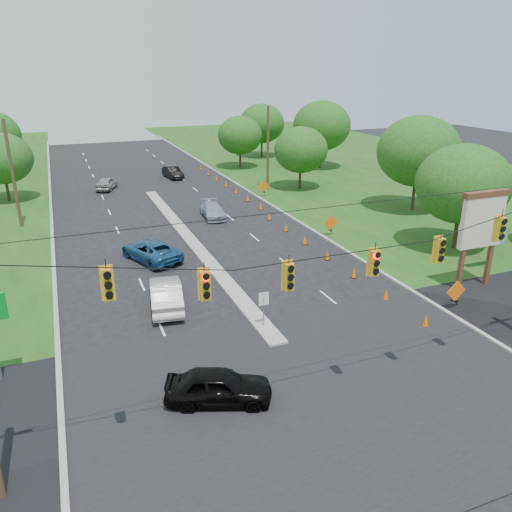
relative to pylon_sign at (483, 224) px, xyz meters
name	(u,v)px	position (x,y,z in m)	size (l,w,h in m)	color
ground	(318,393)	(-14.31, -6.20, -4.00)	(160.00, 160.00, 0.00)	black
grass_right	(492,207)	(15.69, 13.80, -4.00)	(40.00, 160.00, 0.06)	#1E4714
cross_street	(318,393)	(-14.31, -6.20, -4.00)	(160.00, 14.00, 0.02)	black
curb_left	(52,224)	(-24.41, 23.80, -4.00)	(0.25, 110.00, 0.16)	gray
curb_right	(265,202)	(-4.21, 23.80, -4.00)	(0.25, 110.00, 0.16)	gray
median	(191,241)	(-14.31, 14.80, -4.00)	(1.00, 34.00, 0.18)	gray
median_sign	(264,303)	(-14.31, -0.20, -2.54)	(0.55, 0.06, 2.05)	gray
signal_span	(336,296)	(-14.37, -7.20, 0.97)	(25.60, 0.32, 9.00)	#422D1C
utility_pole_far_left	(13,175)	(-26.81, 23.80, 0.50)	(0.28, 0.28, 9.00)	#422D1C
utility_pole_far_right	(268,149)	(-1.81, 28.80, 0.50)	(0.28, 0.28, 9.00)	#422D1C
pylon_sign	(483,224)	(0.00, 0.00, 0.00)	(5.90, 2.30, 6.12)	#59331E
cone_0	(426,321)	(-6.30, -3.20, -3.65)	(0.32, 0.32, 0.70)	#F05C00
cone_1	(386,294)	(-6.30, 0.30, -3.65)	(0.32, 0.32, 0.70)	#F05C00
cone_2	(354,273)	(-6.30, 3.80, -3.65)	(0.32, 0.32, 0.70)	#F05C00
cone_3	(327,255)	(-6.30, 7.30, -3.65)	(0.32, 0.32, 0.70)	#F05C00
cone_4	(305,240)	(-6.30, 10.80, -3.65)	(0.32, 0.32, 0.70)	#F05C00
cone_5	(286,227)	(-6.30, 14.30, -3.65)	(0.32, 0.32, 0.70)	#F05C00
cone_6	(269,216)	(-6.30, 17.80, -3.65)	(0.32, 0.32, 0.70)	#F05C00
cone_7	(261,206)	(-5.70, 21.30, -3.65)	(0.32, 0.32, 0.70)	#F05C00
cone_8	(248,198)	(-5.70, 24.80, -3.65)	(0.32, 0.32, 0.70)	#F05C00
cone_9	(236,190)	(-5.70, 28.30, -3.65)	(0.32, 0.32, 0.70)	#F05C00
cone_10	(226,184)	(-5.70, 31.80, -3.65)	(0.32, 0.32, 0.70)	#F05C00
cone_11	(217,178)	(-5.70, 35.30, -3.65)	(0.32, 0.32, 0.70)	#F05C00
cone_12	(208,172)	(-5.70, 38.80, -3.65)	(0.32, 0.32, 0.70)	#F05C00
cone_13	(201,168)	(-5.70, 42.30, -3.65)	(0.32, 0.32, 0.70)	#F05C00
work_sign_0	(456,292)	(-3.51, -2.20, -2.91)	(1.27, 0.58, 1.37)	black
work_sign_1	(331,223)	(-3.51, 11.80, -2.91)	(1.27, 0.58, 1.37)	black
work_sign_2	(264,187)	(-3.51, 25.80, -2.91)	(1.27, 0.58, 1.37)	black
tree_5	(2,159)	(-28.31, 33.80, 0.34)	(5.88, 5.88, 6.86)	black
tree_7	(463,184)	(3.69, 5.80, 0.96)	(6.72, 6.72, 7.84)	black
tree_8	(419,151)	(7.69, 15.80, 1.58)	(7.56, 7.56, 8.82)	black
tree_9	(301,150)	(1.69, 27.80, 0.34)	(5.88, 5.88, 6.86)	black
tree_10	(322,126)	(9.69, 37.80, 1.58)	(7.56, 7.56, 8.82)	black
tree_11	(262,123)	(5.69, 48.80, 0.96)	(6.72, 6.72, 7.84)	black
tree_12	(240,135)	(-0.31, 41.80, 0.34)	(5.88, 5.88, 6.86)	black
black_sedan	(219,386)	(-18.37, -5.19, -3.26)	(1.74, 4.33, 1.48)	black
white_sedan	(166,294)	(-18.50, 4.17, -3.19)	(1.71, 4.90, 1.61)	silver
blue_pickup	(151,250)	(-17.92, 11.87, -3.27)	(2.41, 5.23, 1.45)	navy
silver_car_far	(213,210)	(-10.69, 20.55, -3.35)	(1.82, 4.48, 1.30)	#9799B5
silver_car_oncoming	(107,183)	(-18.47, 35.46, -3.30)	(1.66, 4.13, 1.41)	gray
dark_car_receding	(173,172)	(-10.24, 38.81, -3.30)	(1.48, 4.23, 1.39)	black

